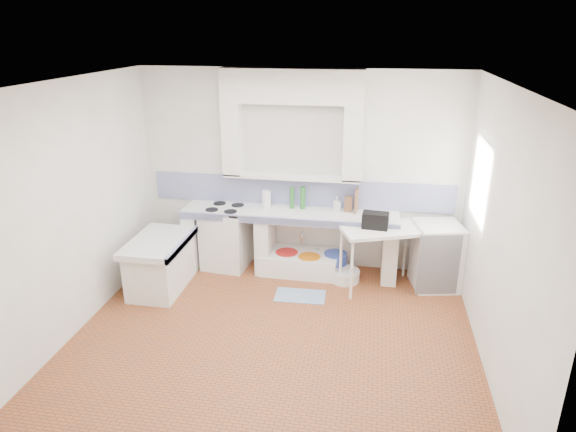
% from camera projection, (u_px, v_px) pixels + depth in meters
% --- Properties ---
extents(floor, '(4.50, 4.50, 0.00)m').
position_uv_depth(floor, '(273.00, 337.00, 5.73)').
color(floor, brown).
rests_on(floor, ground).
extents(ceiling, '(4.50, 4.50, 0.00)m').
position_uv_depth(ceiling, '(270.00, 84.00, 4.75)').
color(ceiling, white).
rests_on(ceiling, ground).
extents(wall_back, '(4.50, 0.00, 4.50)m').
position_uv_depth(wall_back, '(300.00, 171.00, 7.09)').
color(wall_back, white).
rests_on(wall_back, ground).
extents(wall_front, '(4.50, 0.00, 4.50)m').
position_uv_depth(wall_front, '(212.00, 329.00, 3.39)').
color(wall_front, white).
rests_on(wall_front, ground).
extents(wall_left, '(0.00, 4.50, 4.50)m').
position_uv_depth(wall_left, '(73.00, 210.00, 5.60)').
color(wall_left, white).
rests_on(wall_left, ground).
extents(wall_right, '(0.00, 4.50, 4.50)m').
position_uv_depth(wall_right, '(500.00, 237.00, 4.88)').
color(wall_right, white).
rests_on(wall_right, ground).
extents(alcove_mass, '(1.90, 0.25, 0.45)m').
position_uv_depth(alcove_mass, '(292.00, 86.00, 6.57)').
color(alcove_mass, white).
rests_on(alcove_mass, ground).
extents(window_frame, '(0.35, 0.86, 1.06)m').
position_uv_depth(window_frame, '(496.00, 182.00, 5.89)').
color(window_frame, '#382411').
rests_on(window_frame, ground).
extents(lace_valance, '(0.01, 0.84, 0.24)m').
position_uv_depth(lace_valance, '(487.00, 150.00, 5.78)').
color(lace_valance, white).
rests_on(lace_valance, ground).
extents(counter_slab, '(3.00, 0.60, 0.08)m').
position_uv_depth(counter_slab, '(289.00, 214.00, 7.01)').
color(counter_slab, white).
rests_on(counter_slab, ground).
extents(counter_lip, '(3.00, 0.04, 0.10)m').
position_uv_depth(counter_lip, '(286.00, 221.00, 6.76)').
color(counter_lip, navy).
rests_on(counter_lip, ground).
extents(counter_pier_left, '(0.20, 0.55, 0.82)m').
position_uv_depth(counter_pier_left, '(195.00, 237.00, 7.39)').
color(counter_pier_left, white).
rests_on(counter_pier_left, ground).
extents(counter_pier_mid, '(0.20, 0.55, 0.82)m').
position_uv_depth(counter_pier_mid, '(265.00, 242.00, 7.23)').
color(counter_pier_mid, white).
rests_on(counter_pier_mid, ground).
extents(counter_pier_right, '(0.20, 0.55, 0.82)m').
position_uv_depth(counter_pier_right, '(390.00, 251.00, 6.95)').
color(counter_pier_right, white).
rests_on(counter_pier_right, ground).
extents(peninsula_top, '(0.70, 1.10, 0.08)m').
position_uv_depth(peninsula_top, '(158.00, 242.00, 6.60)').
color(peninsula_top, white).
rests_on(peninsula_top, ground).
extents(peninsula_base, '(0.60, 1.00, 0.62)m').
position_uv_depth(peninsula_base, '(161.00, 267.00, 6.72)').
color(peninsula_base, white).
rests_on(peninsula_base, ground).
extents(peninsula_lip, '(0.04, 1.10, 0.10)m').
position_uv_depth(peninsula_lip, '(183.00, 244.00, 6.55)').
color(peninsula_lip, navy).
rests_on(peninsula_lip, ground).
extents(backsplash, '(4.27, 0.03, 0.40)m').
position_uv_depth(backsplash, '(300.00, 192.00, 7.18)').
color(backsplash, navy).
rests_on(backsplash, ground).
extents(stove, '(0.67, 0.65, 0.87)m').
position_uv_depth(stove, '(226.00, 238.00, 7.31)').
color(stove, white).
rests_on(stove, ground).
extents(sink, '(1.10, 0.61, 0.26)m').
position_uv_depth(sink, '(300.00, 263.00, 7.23)').
color(sink, white).
rests_on(sink, ground).
extents(side_table, '(1.16, 0.90, 0.05)m').
position_uv_depth(side_table, '(380.00, 258.00, 6.70)').
color(side_table, white).
rests_on(side_table, ground).
extents(fridge, '(0.68, 0.68, 0.88)m').
position_uv_depth(fridge, '(436.00, 256.00, 6.73)').
color(fridge, white).
rests_on(fridge, ground).
extents(bucket_red, '(0.36, 0.36, 0.30)m').
position_uv_depth(bucket_red, '(287.00, 261.00, 7.24)').
color(bucket_red, red).
rests_on(bucket_red, ground).
extents(bucket_orange, '(0.42, 0.42, 0.29)m').
position_uv_depth(bucket_orange, '(309.00, 266.00, 7.11)').
color(bucket_orange, orange).
rests_on(bucket_orange, ground).
extents(bucket_blue, '(0.33, 0.33, 0.31)m').
position_uv_depth(bucket_blue, '(335.00, 263.00, 7.18)').
color(bucket_blue, '#2D49B2').
rests_on(bucket_blue, ground).
extents(basin_white, '(0.49, 0.49, 0.16)m').
position_uv_depth(basin_white, '(345.00, 275.00, 6.99)').
color(basin_white, white).
rests_on(basin_white, ground).
extents(water_bottle_a, '(0.08, 0.08, 0.27)m').
position_uv_depth(water_bottle_a, '(299.00, 258.00, 7.38)').
color(water_bottle_a, silver).
rests_on(water_bottle_a, ground).
extents(water_bottle_b, '(0.10, 0.10, 0.29)m').
position_uv_depth(water_bottle_b, '(317.00, 258.00, 7.34)').
color(water_bottle_b, silver).
rests_on(water_bottle_b, ground).
extents(black_bag, '(0.35, 0.22, 0.21)m').
position_uv_depth(black_bag, '(375.00, 220.00, 6.52)').
color(black_bag, black).
rests_on(black_bag, side_table).
extents(green_bottle_a, '(0.08, 0.08, 0.30)m').
position_uv_depth(green_bottle_a, '(292.00, 198.00, 7.08)').
color(green_bottle_a, '#256926').
rests_on(green_bottle_a, counter_slab).
extents(green_bottle_b, '(0.08, 0.08, 0.32)m').
position_uv_depth(green_bottle_b, '(303.00, 198.00, 7.06)').
color(green_bottle_b, '#256926').
rests_on(green_bottle_b, counter_slab).
extents(knife_block, '(0.11, 0.09, 0.21)m').
position_uv_depth(knife_block, '(348.00, 204.00, 6.97)').
color(knife_block, brown).
rests_on(knife_block, counter_slab).
extents(cutting_board, '(0.05, 0.23, 0.32)m').
position_uv_depth(cutting_board, '(357.00, 201.00, 6.94)').
color(cutting_board, brown).
rests_on(cutting_board, counter_slab).
extents(paper_towel, '(0.16, 0.16, 0.25)m').
position_uv_depth(paper_towel, '(266.00, 199.00, 7.12)').
color(paper_towel, white).
rests_on(paper_towel, counter_slab).
extents(soap_bottle, '(0.11, 0.12, 0.20)m').
position_uv_depth(soap_bottle, '(337.00, 204.00, 7.00)').
color(soap_bottle, white).
rests_on(soap_bottle, counter_slab).
extents(rug, '(0.66, 0.39, 0.01)m').
position_uv_depth(rug, '(300.00, 296.00, 6.60)').
color(rug, '#29518C').
rests_on(rug, ground).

